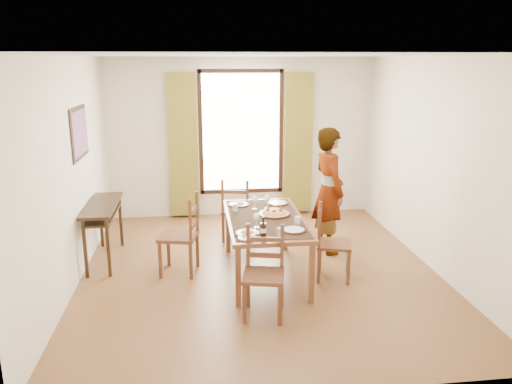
{
  "coord_description": "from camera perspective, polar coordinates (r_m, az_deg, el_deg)",
  "views": [
    {
      "loc": [
        -0.76,
        -5.94,
        2.65
      ],
      "look_at": [
        -0.02,
        0.21,
        1.0
      ],
      "focal_mm": 35.0,
      "sensor_mm": 36.0,
      "label": 1
    }
  ],
  "objects": [
    {
      "name": "tumbler_c",
      "position": [
        5.53,
        2.76,
        -4.61
      ],
      "size": [
        0.07,
        0.07,
        0.1
      ],
      "primitive_type": "cylinder",
      "color": "silver",
      "rests_on": "dining_table"
    },
    {
      "name": "chair_south",
      "position": [
        5.33,
        0.89,
        -9.5
      ],
      "size": [
        0.51,
        0.51,
        0.97
      ],
      "rotation": [
        0.0,
        0.0,
        -0.21
      ],
      "color": "brown",
      "rests_on": "ground"
    },
    {
      "name": "plate_se",
      "position": [
        5.72,
        4.34,
        -4.19
      ],
      "size": [
        0.27,
        0.27,
        0.05
      ],
      "primitive_type": null,
      "color": "silver",
      "rests_on": "dining_table"
    },
    {
      "name": "plate_ne",
      "position": [
        6.76,
        2.52,
        -1.13
      ],
      "size": [
        0.27,
        0.27,
        0.05
      ],
      "primitive_type": null,
      "color": "silver",
      "rests_on": "dining_table"
    },
    {
      "name": "console_table",
      "position": [
        6.95,
        -17.13,
        -2.22
      ],
      "size": [
        0.38,
        1.2,
        0.8
      ],
      "color": "black",
      "rests_on": "ground"
    },
    {
      "name": "chair_east",
      "position": [
        6.27,
        8.61,
        -5.98
      ],
      "size": [
        0.51,
        0.51,
        0.93
      ],
      "rotation": [
        0.0,
        0.0,
        1.29
      ],
      "color": "brown",
      "rests_on": "ground"
    },
    {
      "name": "caprese_plate",
      "position": [
        5.48,
        -1.03,
        -5.12
      ],
      "size": [
        0.2,
        0.2,
        0.04
      ],
      "primitive_type": null,
      "color": "silver",
      "rests_on": "dining_table"
    },
    {
      "name": "plate_sw",
      "position": [
        5.61,
        -0.99,
        -4.56
      ],
      "size": [
        0.27,
        0.27,
        0.05
      ],
      "primitive_type": null,
      "color": "silver",
      "rests_on": "dining_table"
    },
    {
      "name": "tumbler_b",
      "position": [
        6.43,
        -2.38,
        -1.77
      ],
      "size": [
        0.07,
        0.07,
        0.1
      ],
      "primitive_type": "cylinder",
      "color": "silver",
      "rests_on": "dining_table"
    },
    {
      "name": "chair_north",
      "position": [
        7.47,
        -2.19,
        -2.23
      ],
      "size": [
        0.52,
        0.52,
        0.97
      ],
      "rotation": [
        0.0,
        0.0,
        2.88
      ],
      "color": "brown",
      "rests_on": "ground"
    },
    {
      "name": "man",
      "position": [
        7.01,
        8.31,
        0.15
      ],
      "size": [
        0.8,
        0.66,
        1.77
      ],
      "primitive_type": "imported",
      "rotation": [
        0.0,
        0.0,
        1.76
      ],
      "color": "gray",
      "rests_on": "ground"
    },
    {
      "name": "tumbler_a",
      "position": [
        5.93,
        4.77,
        -3.26
      ],
      "size": [
        0.07,
        0.07,
        0.1
      ],
      "primitive_type": "cylinder",
      "color": "silver",
      "rests_on": "dining_table"
    },
    {
      "name": "dining_table",
      "position": [
        6.21,
        1.04,
        -3.51
      ],
      "size": [
        0.94,
        1.76,
        0.76
      ],
      "color": "brown",
      "rests_on": "ground"
    },
    {
      "name": "wine_glass_b",
      "position": [
        6.53,
        1.3,
        -1.11
      ],
      "size": [
        0.08,
        0.08,
        0.18
      ],
      "primitive_type": null,
      "color": "white",
      "rests_on": "dining_table"
    },
    {
      "name": "pasta_platter",
      "position": [
        6.28,
        2.12,
        -2.18
      ],
      "size": [
        0.4,
        0.4,
        0.1
      ],
      "primitive_type": null,
      "color": "#B04E16",
      "rests_on": "dining_table"
    },
    {
      "name": "chair_west",
      "position": [
        6.4,
        -8.52,
        -5.11
      ],
      "size": [
        0.54,
        0.54,
        1.03
      ],
      "rotation": [
        0.0,
        0.0,
        -1.79
      ],
      "color": "brown",
      "rests_on": "ground"
    },
    {
      "name": "room_shell",
      "position": [
        6.22,
        0.21,
        4.64
      ],
      "size": [
        4.6,
        5.1,
        2.74
      ],
      "color": "silver",
      "rests_on": "ground"
    },
    {
      "name": "wine_bottle",
      "position": [
        5.43,
        0.84,
        -4.14
      ],
      "size": [
        0.07,
        0.07,
        0.25
      ],
      "primitive_type": null,
      "color": "black",
      "rests_on": "dining_table"
    },
    {
      "name": "ground",
      "position": [
        6.55,
        0.38,
        -8.96
      ],
      "size": [
        5.0,
        5.0,
        0.0
      ],
      "primitive_type": "plane",
      "color": "#4B2517",
      "rests_on": "ground"
    },
    {
      "name": "wine_glass_c",
      "position": [
        6.49,
        -0.16,
        -1.21
      ],
      "size": [
        0.08,
        0.08,
        0.18
      ],
      "primitive_type": null,
      "color": "white",
      "rests_on": "dining_table"
    },
    {
      "name": "wine_glass_a",
      "position": [
        5.79,
        0.06,
        -3.24
      ],
      "size": [
        0.08,
        0.08,
        0.18
      ],
      "primitive_type": null,
      "color": "white",
      "rests_on": "dining_table"
    },
    {
      "name": "plate_nw",
      "position": [
        6.7,
        -1.98,
        -1.28
      ],
      "size": [
        0.27,
        0.27,
        0.05
      ],
      "primitive_type": null,
      "color": "silver",
      "rests_on": "dining_table"
    }
  ]
}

